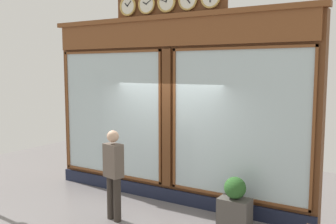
# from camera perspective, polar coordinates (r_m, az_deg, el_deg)

# --- Properties ---
(shop_facade) EXTENTS (6.14, 0.42, 4.43)m
(shop_facade) POSITION_cam_1_polar(r_m,az_deg,el_deg) (7.94, 0.48, 0.58)
(shop_facade) COLOR #5B3319
(shop_facade) RESTS_ON ground_plane
(pedestrian) EXTENTS (0.40, 0.30, 1.69)m
(pedestrian) POSITION_cam_1_polar(r_m,az_deg,el_deg) (7.11, -8.22, -8.81)
(pedestrian) COLOR #312A24
(pedestrian) RESTS_ON ground_plane
(planter_box) EXTENTS (0.56, 0.36, 0.52)m
(planter_box) POSITION_cam_1_polar(r_m,az_deg,el_deg) (7.06, 10.00, -14.71)
(planter_box) COLOR #4C4742
(planter_box) RESTS_ON ground_plane
(planter_shrub) EXTENTS (0.39, 0.39, 0.39)m
(planter_shrub) POSITION_cam_1_polar(r_m,az_deg,el_deg) (6.90, 10.07, -11.19)
(planter_shrub) COLOR #285623
(planter_shrub) RESTS_ON planter_box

